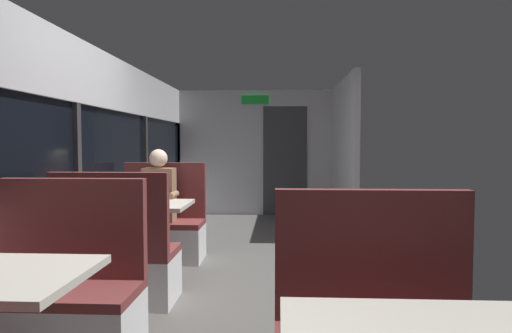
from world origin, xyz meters
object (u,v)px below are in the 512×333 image
seated_passenger (160,213)px  coffee_cup_secondary (138,198)px  bench_mid_window_facing_end (117,264)px  bench_near_window_facing_entry (62,305)px  dining_table_mid_window (143,213)px  bench_mid_window_facing_entry (162,231)px

seated_passenger → coffee_cup_secondary: size_ratio=14.00×
bench_mid_window_facing_end → coffee_cup_secondary: (-0.07, 0.76, 0.46)m
bench_mid_window_facing_end → coffee_cup_secondary: 0.89m
bench_near_window_facing_entry → dining_table_mid_window: 1.67m
coffee_cup_secondary → bench_near_window_facing_entry: bearing=-87.7°
bench_near_window_facing_entry → bench_mid_window_facing_end: bearing=90.0°
seated_passenger → coffee_cup_secondary: (-0.07, -0.57, 0.25)m
bench_near_window_facing_entry → bench_mid_window_facing_end: 0.94m
bench_near_window_facing_entry → seated_passenger: (0.00, 2.26, 0.21)m
bench_near_window_facing_entry → coffee_cup_secondary: 1.76m
dining_table_mid_window → bench_mid_window_facing_end: 0.77m
bench_mid_window_facing_end → bench_mid_window_facing_entry: (0.00, 1.40, 0.00)m
bench_mid_window_facing_end → seated_passenger: seated_passenger is taller
bench_mid_window_facing_end → bench_mid_window_facing_entry: 1.40m
bench_near_window_facing_entry → bench_mid_window_facing_entry: bearing=90.0°
dining_table_mid_window → bench_mid_window_facing_end: bench_mid_window_facing_end is taller
bench_near_window_facing_entry → coffee_cup_secondary: bench_near_window_facing_entry is taller
bench_near_window_facing_entry → dining_table_mid_window: (0.00, 1.64, 0.31)m
bench_mid_window_facing_entry → seated_passenger: seated_passenger is taller
bench_mid_window_facing_entry → seated_passenger: size_ratio=0.87×
seated_passenger → bench_near_window_facing_entry: bearing=-90.0°
bench_mid_window_facing_entry → dining_table_mid_window: bearing=-90.0°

